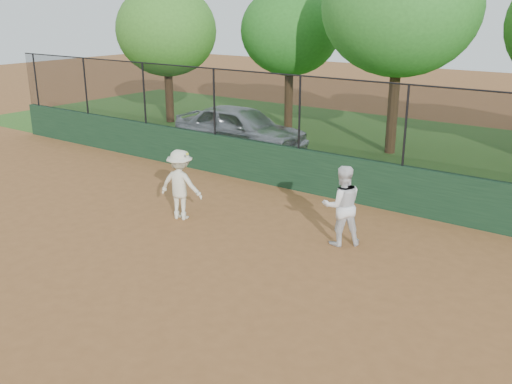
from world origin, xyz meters
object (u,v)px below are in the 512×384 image
Objects in this scene: player_second at (342,205)px; tree_2 at (400,7)px; parked_car at (240,129)px; tree_0 at (166,31)px; tree_1 at (290,31)px; player_main at (181,185)px.

tree_2 reaches higher than player_second.
parked_car is 7.06m from tree_0.
tree_1 is 0.80× the size of tree_2.
tree_2 reaches higher than tree_1.
tree_1 is (-7.63, 9.73, 3.06)m from player_second.
player_main is 12.59m from tree_0.
tree_2 reaches higher than parked_car.
tree_1 is at bearing 163.67° from tree_2.
parked_car is 6.65m from tree_2.
tree_0 is (-8.69, 8.58, 3.06)m from player_main.
parked_car is 2.76× the size of player_second.
parked_car is at bearing -80.89° from player_second.
player_second is 0.30× the size of tree_0.
player_second is at bearing -130.55° from parked_car.
player_second is at bearing 12.65° from player_main.
parked_car is at bearing -145.56° from tree_2.
player_second is 9.43m from tree_2.
tree_1 reaches higher than player_main.
tree_1 is at bearing 22.26° from tree_0.
tree_1 is at bearing 8.62° from parked_car.
tree_2 is (1.49, 9.07, 4.04)m from player_main.
tree_2 is at bearing -16.33° from tree_1.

